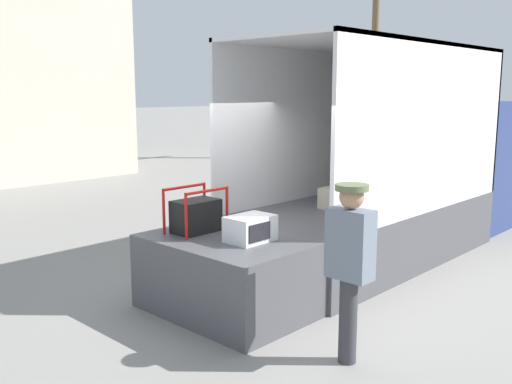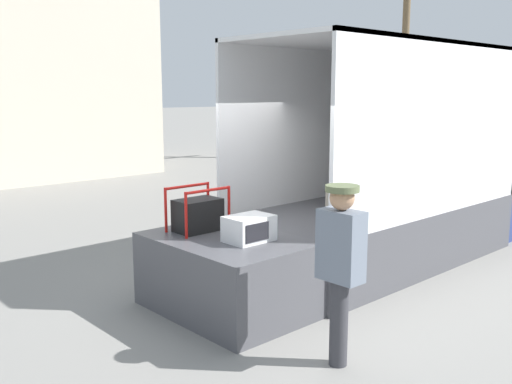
{
  "view_description": "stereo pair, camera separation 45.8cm",
  "coord_description": "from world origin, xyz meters",
  "px_view_note": "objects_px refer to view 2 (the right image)",
  "views": [
    {
      "loc": [
        -5.29,
        -4.82,
        2.64
      ],
      "look_at": [
        -0.4,
        -0.2,
        1.47
      ],
      "focal_mm": 40.0,
      "sensor_mm": 36.0,
      "label": 1
    },
    {
      "loc": [
        -4.96,
        -5.14,
        2.64
      ],
      "look_at": [
        -0.4,
        -0.2,
        1.47
      ],
      "focal_mm": 40.0,
      "sensor_mm": 36.0,
      "label": 2
    }
  ],
  "objects_px": {
    "microwave": "(249,228)",
    "portable_generator": "(199,214)",
    "worker_person": "(341,256)",
    "box_truck": "(429,187)",
    "utility_pole": "(405,50)"
  },
  "relations": [
    {
      "from": "microwave",
      "to": "portable_generator",
      "type": "distance_m",
      "value": 0.83
    },
    {
      "from": "portable_generator",
      "to": "worker_person",
      "type": "xyz_separation_m",
      "value": [
        -0.09,
        -2.35,
        -0.02
      ]
    },
    {
      "from": "box_truck",
      "to": "portable_generator",
      "type": "height_order",
      "value": "box_truck"
    },
    {
      "from": "microwave",
      "to": "worker_person",
      "type": "distance_m",
      "value": 1.55
    },
    {
      "from": "microwave",
      "to": "utility_pole",
      "type": "height_order",
      "value": "utility_pole"
    },
    {
      "from": "portable_generator",
      "to": "utility_pole",
      "type": "height_order",
      "value": "utility_pole"
    },
    {
      "from": "microwave",
      "to": "worker_person",
      "type": "xyz_separation_m",
      "value": [
        -0.21,
        -1.53,
        0.04
      ]
    },
    {
      "from": "box_truck",
      "to": "utility_pole",
      "type": "distance_m",
      "value": 13.65
    },
    {
      "from": "portable_generator",
      "to": "utility_pole",
      "type": "relative_size",
      "value": 0.09
    },
    {
      "from": "worker_person",
      "to": "box_truck",
      "type": "bearing_deg",
      "value": 21.35
    },
    {
      "from": "box_truck",
      "to": "utility_pole",
      "type": "relative_size",
      "value": 0.81
    },
    {
      "from": "microwave",
      "to": "portable_generator",
      "type": "height_order",
      "value": "portable_generator"
    },
    {
      "from": "box_truck",
      "to": "utility_pole",
      "type": "height_order",
      "value": "utility_pole"
    },
    {
      "from": "microwave",
      "to": "worker_person",
      "type": "height_order",
      "value": "worker_person"
    },
    {
      "from": "box_truck",
      "to": "microwave",
      "type": "bearing_deg",
      "value": -176.13
    }
  ]
}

